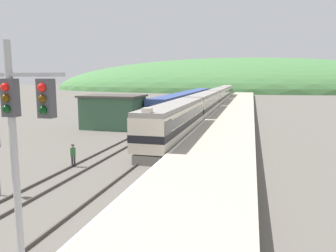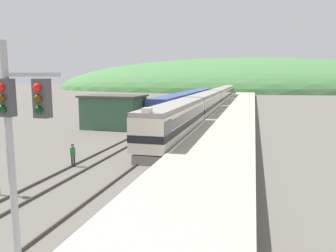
{
  "view_description": "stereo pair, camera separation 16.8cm",
  "coord_description": "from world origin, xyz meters",
  "px_view_note": "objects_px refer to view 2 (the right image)",
  "views": [
    {
      "loc": [
        7.55,
        -4.23,
        6.66
      ],
      "look_at": [
        0.46,
        23.46,
        2.38
      ],
      "focal_mm": 35.0,
      "sensor_mm": 36.0,
      "label": 1
    },
    {
      "loc": [
        7.72,
        -4.19,
        6.66
      ],
      "look_at": [
        0.46,
        23.46,
        2.38
      ],
      "focal_mm": 35.0,
      "sensor_mm": 36.0,
      "label": 2
    }
  ],
  "objects_px": {
    "siding_train": "(189,101)",
    "signal_mast_main": "(8,130)",
    "express_train_lead_car": "(175,121)",
    "carriage_second": "(206,104)",
    "carriage_fourth": "(227,92)",
    "track_worker": "(73,154)",
    "carriage_third": "(219,97)"
  },
  "relations": [
    {
      "from": "carriage_second",
      "to": "siding_train",
      "type": "xyz_separation_m",
      "value": [
        -4.55,
        9.06,
        -0.22
      ]
    },
    {
      "from": "signal_mast_main",
      "to": "siding_train",
      "type": "bearing_deg",
      "value": 95.99
    },
    {
      "from": "carriage_second",
      "to": "signal_mast_main",
      "type": "relative_size",
      "value": 2.82
    },
    {
      "from": "express_train_lead_car",
      "to": "carriage_third",
      "type": "relative_size",
      "value": 0.92
    },
    {
      "from": "carriage_third",
      "to": "express_train_lead_car",
      "type": "bearing_deg",
      "value": -90.0
    },
    {
      "from": "carriage_fourth",
      "to": "carriage_third",
      "type": "bearing_deg",
      "value": -90.0
    },
    {
      "from": "carriage_third",
      "to": "carriage_fourth",
      "type": "relative_size",
      "value": 1.0
    },
    {
      "from": "express_train_lead_car",
      "to": "carriage_second",
      "type": "height_order",
      "value": "express_train_lead_car"
    },
    {
      "from": "carriage_second",
      "to": "siding_train",
      "type": "distance_m",
      "value": 10.14
    },
    {
      "from": "express_train_lead_car",
      "to": "carriage_fourth",
      "type": "bearing_deg",
      "value": 90.0
    },
    {
      "from": "siding_train",
      "to": "carriage_fourth",
      "type": "bearing_deg",
      "value": 82.73
    },
    {
      "from": "express_train_lead_car",
      "to": "track_worker",
      "type": "relative_size",
      "value": 11.58
    },
    {
      "from": "carriage_fourth",
      "to": "carriage_second",
      "type": "bearing_deg",
      "value": -90.0
    },
    {
      "from": "carriage_second",
      "to": "signal_mast_main",
      "type": "xyz_separation_m",
      "value": [
        1.29,
        -46.67,
        3.04
      ]
    },
    {
      "from": "express_train_lead_car",
      "to": "track_worker",
      "type": "xyz_separation_m",
      "value": [
        -5.22,
        -11.07,
        -1.24
      ]
    },
    {
      "from": "carriage_second",
      "to": "signal_mast_main",
      "type": "distance_m",
      "value": 46.79
    },
    {
      "from": "express_train_lead_car",
      "to": "carriage_fourth",
      "type": "distance_m",
      "value": 66.46
    },
    {
      "from": "carriage_fourth",
      "to": "track_worker",
      "type": "bearing_deg",
      "value": -93.85
    },
    {
      "from": "carriage_fourth",
      "to": "signal_mast_main",
      "type": "xyz_separation_m",
      "value": [
        1.29,
        -91.42,
        3.04
      ]
    },
    {
      "from": "carriage_third",
      "to": "siding_train",
      "type": "height_order",
      "value": "carriage_third"
    },
    {
      "from": "carriage_fourth",
      "to": "siding_train",
      "type": "relative_size",
      "value": 0.47
    },
    {
      "from": "carriage_second",
      "to": "carriage_third",
      "type": "relative_size",
      "value": 1.0
    },
    {
      "from": "carriage_third",
      "to": "track_worker",
      "type": "distance_m",
      "value": 55.42
    },
    {
      "from": "express_train_lead_car",
      "to": "signal_mast_main",
      "type": "distance_m",
      "value": 25.18
    },
    {
      "from": "express_train_lead_car",
      "to": "track_worker",
      "type": "bearing_deg",
      "value": -115.23
    },
    {
      "from": "siding_train",
      "to": "carriage_third",
      "type": "bearing_deg",
      "value": 71.12
    },
    {
      "from": "siding_train",
      "to": "signal_mast_main",
      "type": "xyz_separation_m",
      "value": [
        5.85,
        -55.73,
        3.27
      ]
    },
    {
      "from": "carriage_fourth",
      "to": "signal_mast_main",
      "type": "relative_size",
      "value": 2.82
    },
    {
      "from": "siding_train",
      "to": "track_worker",
      "type": "distance_m",
      "value": 41.86
    },
    {
      "from": "track_worker",
      "to": "express_train_lead_car",
      "type": "bearing_deg",
      "value": 64.77
    },
    {
      "from": "express_train_lead_car",
      "to": "signal_mast_main",
      "type": "bearing_deg",
      "value": -87.04
    },
    {
      "from": "siding_train",
      "to": "signal_mast_main",
      "type": "bearing_deg",
      "value": -84.01
    }
  ]
}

